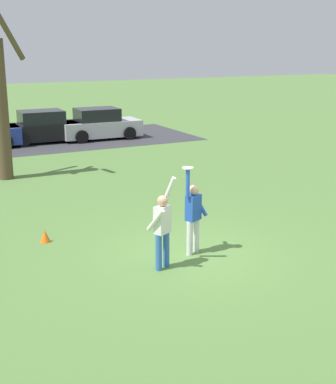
{
  "coord_description": "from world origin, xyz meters",
  "views": [
    {
      "loc": [
        -5.78,
        -10.06,
        4.72
      ],
      "look_at": [
        -0.45,
        0.35,
        1.49
      ],
      "focal_mm": 49.89,
      "sensor_mm": 36.0,
      "label": 1
    }
  ],
  "objects": [
    {
      "name": "ground_plane",
      "position": [
        0.0,
        0.0,
        0.0
      ],
      "size": [
        120.0,
        120.0,
        0.0
      ],
      "primitive_type": "plane",
      "color": "#567F3D"
    },
    {
      "name": "person_catcher",
      "position": [
        0.07,
        0.07,
        0.98
      ],
      "size": [
        0.58,
        0.5,
        2.08
      ],
      "rotation": [
        0.0,
        0.0,
        -2.72
      ],
      "color": "silver",
      "rests_on": "ground_plane"
    },
    {
      "name": "person_defender",
      "position": [
        -0.96,
        -0.39,
        0.98
      ],
      "size": [
        0.64,
        0.59,
        2.04
      ],
      "rotation": [
        0.0,
        0.0,
        0.42
      ],
      "color": "#3366B7",
      "rests_on": "ground_plane"
    },
    {
      "name": "frisbee_disc",
      "position": [
        -0.14,
        -0.02,
        2.09
      ],
      "size": [
        0.24,
        0.24,
        0.02
      ],
      "primitive_type": "cylinder",
      "color": "white",
      "rests_on": "person_catcher"
    },
    {
      "name": "parked_car_black",
      "position": [
        0.8,
        16.36,
        0.73
      ],
      "size": [
        4.14,
        2.12,
        1.59
      ],
      "rotation": [
        0.0,
        0.0,
        -0.03
      ],
      "color": "black",
      "rests_on": "ground_plane"
    },
    {
      "name": "parked_car_silver",
      "position": [
        3.61,
        16.03,
        0.73
      ],
      "size": [
        4.14,
        2.12,
        1.59
      ],
      "rotation": [
        0.0,
        0.0,
        -0.03
      ],
      "color": "#BCBCC1",
      "rests_on": "ground_plane"
    },
    {
      "name": "parking_strip",
      "position": [
        0.64,
        16.41,
        0.0
      ],
      "size": [
        15.71,
        6.4,
        0.01
      ],
      "primitive_type": "cube",
      "color": "#38383D",
      "rests_on": "ground_plane"
    },
    {
      "name": "bare_tree_tall",
      "position": [
        -2.43,
        9.49,
        2.74
      ],
      "size": [
        1.93,
        1.94,
        6.12
      ],
      "color": "brown",
      "rests_on": "ground_plane"
    },
    {
      "name": "field_cone_orange",
      "position": [
        -2.83,
        2.37,
        0.16
      ],
      "size": [
        0.26,
        0.26,
        0.32
      ],
      "primitive_type": "cone",
      "color": "orange",
      "rests_on": "ground_plane"
    }
  ]
}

